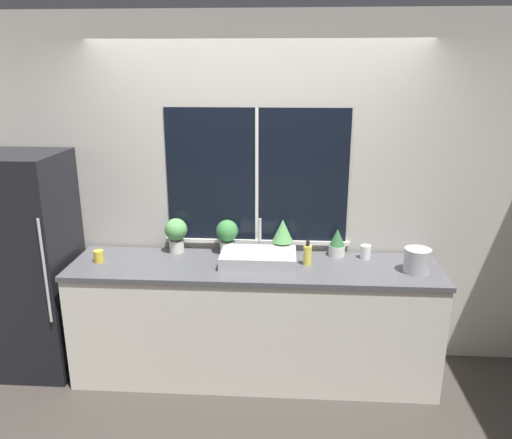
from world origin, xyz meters
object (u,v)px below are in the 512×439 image
at_px(sink, 258,258).
at_px(soap_bottle, 308,255).
at_px(potted_plant_center_right, 283,234).
at_px(refrigerator, 29,265).
at_px(potted_plant_far_right, 337,243).
at_px(mug_white, 365,252).
at_px(potted_plant_center_left, 227,234).
at_px(potted_plant_far_left, 176,233).
at_px(mug_yellow, 99,256).
at_px(kettle, 417,260).

distance_m(sink, soap_bottle, 0.36).
bearing_deg(potted_plant_center_right, refrigerator, -173.79).
bearing_deg(potted_plant_center_right, potted_plant_far_right, 0.00).
relative_size(potted_plant_center_right, mug_white, 2.71).
xyz_separation_m(refrigerator, potted_plant_center_left, (1.50, 0.21, 0.21)).
bearing_deg(potted_plant_far_right, soap_bottle, -138.78).
relative_size(sink, soap_bottle, 2.96).
distance_m(sink, potted_plant_far_right, 0.63).
bearing_deg(sink, potted_plant_far_left, 162.79).
xyz_separation_m(sink, soap_bottle, (0.36, -0.00, 0.03)).
distance_m(mug_yellow, kettle, 2.32).
xyz_separation_m(sink, mug_yellow, (-1.19, -0.04, -0.00)).
bearing_deg(potted_plant_center_right, sink, -130.73).
xyz_separation_m(potted_plant_center_left, potted_plant_center_right, (0.43, 0.00, 0.01)).
distance_m(potted_plant_center_right, potted_plant_far_right, 0.42).
height_order(potted_plant_center_left, mug_white, potted_plant_center_left).
bearing_deg(potted_plant_center_right, mug_white, -4.58).
xyz_separation_m(potted_plant_far_left, soap_bottle, (1.02, -0.20, -0.08)).
bearing_deg(potted_plant_far_left, potted_plant_center_right, 0.00).
xyz_separation_m(refrigerator, kettle, (2.88, -0.08, 0.15)).
xyz_separation_m(sink, potted_plant_far_right, (0.59, 0.20, 0.06)).
bearing_deg(potted_plant_center_left, kettle, -12.03).
xyz_separation_m(potted_plant_center_right, kettle, (0.95, -0.29, -0.07)).
relative_size(potted_plant_far_left, kettle, 1.40).
height_order(potted_plant_center_left, soap_bottle, potted_plant_center_left).
bearing_deg(sink, mug_yellow, -178.02).
height_order(potted_plant_far_left, potted_plant_center_right, potted_plant_center_right).
height_order(mug_white, mug_yellow, mug_white).
bearing_deg(potted_plant_center_left, potted_plant_far_right, 0.00).
bearing_deg(refrigerator, soap_bottle, 0.19).
relative_size(sink, kettle, 2.86).
height_order(soap_bottle, mug_white, soap_bottle).
height_order(potted_plant_far_right, kettle, potted_plant_far_right).
height_order(potted_plant_far_right, mug_white, potted_plant_far_right).
height_order(refrigerator, mug_white, refrigerator).
xyz_separation_m(potted_plant_far_right, mug_yellow, (-1.78, -0.24, -0.06)).
bearing_deg(refrigerator, potted_plant_center_left, 7.97).
bearing_deg(soap_bottle, kettle, -6.79).
bearing_deg(soap_bottle, potted_plant_center_right, 132.49).
bearing_deg(soap_bottle, mug_white, 19.00).
distance_m(refrigerator, potted_plant_center_right, 1.95).
relative_size(potted_plant_center_right, mug_yellow, 3.24).
relative_size(mug_white, mug_yellow, 1.20).
bearing_deg(sink, soap_bottle, -0.07).
xyz_separation_m(refrigerator, mug_yellow, (0.57, -0.03, 0.10)).
bearing_deg(potted_plant_center_left, potted_plant_center_right, 0.00).
height_order(sink, potted_plant_center_left, sink).
bearing_deg(mug_white, potted_plant_far_right, 166.59).
relative_size(potted_plant_center_left, potted_plant_center_right, 0.94).
height_order(mug_yellow, kettle, kettle).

